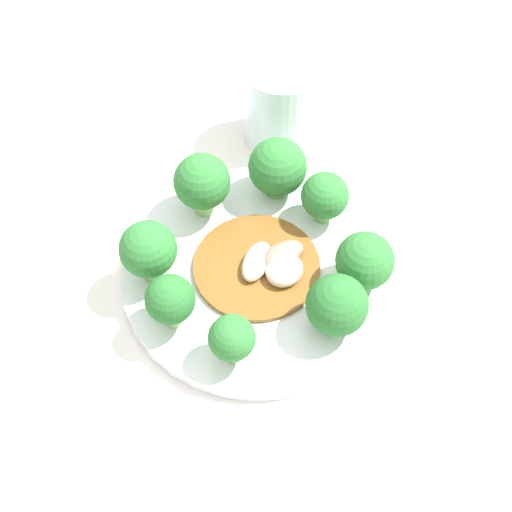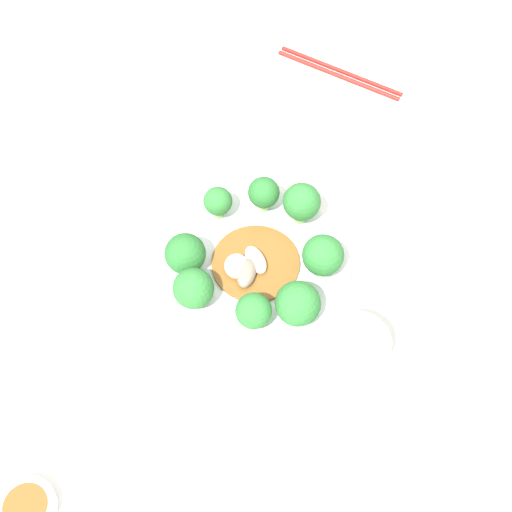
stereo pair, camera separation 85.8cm
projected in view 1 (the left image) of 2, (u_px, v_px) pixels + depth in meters
The scene contains 12 objects.
table at pixel (255, 439), 0.96m from camera, with size 1.14×0.80×0.71m.
plate at pixel (256, 273), 0.68m from camera, with size 0.26×0.26×0.02m.
broccoli_northeast at pixel (325, 196), 0.68m from camera, with size 0.05×0.05×0.06m.
broccoli_north at pixel (278, 168), 0.70m from camera, with size 0.06×0.06×0.07m.
broccoli_west at pixel (148, 250), 0.64m from camera, with size 0.05×0.05×0.07m.
broccoli_south at pixel (232, 339), 0.59m from camera, with size 0.04×0.04×0.05m.
broccoli_east at pixel (365, 261), 0.64m from camera, with size 0.05×0.05×0.06m.
broccoli_southwest at pixel (170, 300), 0.61m from camera, with size 0.04×0.04×0.06m.
broccoli_southeast at pixel (337, 306), 0.61m from camera, with size 0.05×0.05×0.06m.
broccoli_northwest at pixel (202, 183), 0.68m from camera, with size 0.06×0.06×0.07m.
stirfry_center at pixel (265, 265), 0.67m from camera, with size 0.12×0.12×0.02m.
drinking_glass at pixel (281, 104), 0.76m from camera, with size 0.08×0.08×0.10m.
Camera 1 is at (0.02, -0.35, 1.28)m, focal length 50.00 mm.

